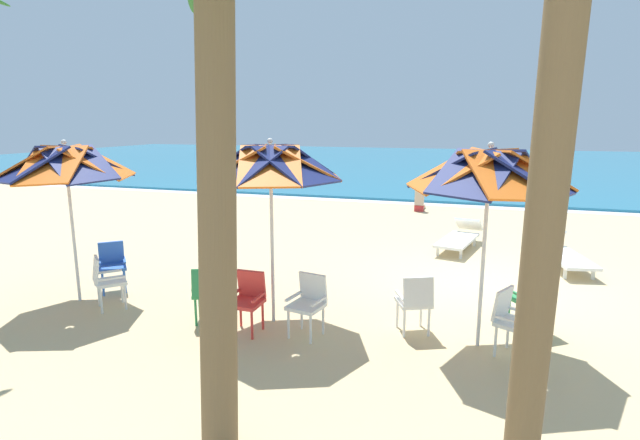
{
  "coord_description": "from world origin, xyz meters",
  "views": [
    {
      "loc": [
        -0.14,
        -9.03,
        2.94
      ],
      "look_at": [
        -3.08,
        0.13,
        1.0
      ],
      "focal_mm": 27.41,
      "sensor_mm": 36.0,
      "label": 1
    }
  ],
  "objects": [
    {
      "name": "ground_plane",
      "position": [
        0.0,
        0.0,
        0.0
      ],
      "size": [
        80.0,
        80.0,
        0.0
      ],
      "primitive_type": "plane",
      "color": "#D3B784"
    },
    {
      "name": "sea",
      "position": [
        0.0,
        27.07,
        0.05
      ],
      "size": [
        80.0,
        36.0,
        0.1
      ],
      "primitive_type": "cube",
      "color": "teal",
      "rests_on": "ground"
    },
    {
      "name": "surf_foam",
      "position": [
        0.0,
        8.77,
        0.01
      ],
      "size": [
        80.0,
        0.7,
        0.01
      ],
      "primitive_type": "cube",
      "color": "white",
      "rests_on": "ground"
    },
    {
      "name": "beach_umbrella_0",
      "position": [
        0.02,
        -2.59,
        2.32
      ],
      "size": [
        2.06,
        2.06,
        2.7
      ],
      "color": "silver",
      "rests_on": "ground"
    },
    {
      "name": "plastic_chair_0",
      "position": [
        0.4,
        -2.75,
        0.5
      ],
      "size": [
        0.61,
        0.6,
        0.87
      ],
      "color": "white",
      "rests_on": "ground"
    },
    {
      "name": "plastic_chair_1",
      "position": [
        -0.84,
        -2.48,
        0.5
      ],
      "size": [
        0.58,
        0.6,
        0.87
      ],
      "color": "white",
      "rests_on": "ground"
    },
    {
      "name": "plastic_chair_2",
      "position": [
        0.73,
        -1.88,
        0.5
      ],
      "size": [
        0.62,
        0.63,
        0.87
      ],
      "color": "#2D8C4C",
      "rests_on": "ground"
    },
    {
      "name": "beach_umbrella_1",
      "position": [
        -2.91,
        -2.67,
        2.35
      ],
      "size": [
        2.11,
        2.11,
        2.72
      ],
      "color": "silver",
      "rests_on": "ground"
    },
    {
      "name": "plastic_chair_3",
      "position": [
        -3.8,
        -3.01,
        0.5
      ],
      "size": [
        0.58,
        0.6,
        0.87
      ],
      "color": "#2D8C4C",
      "rests_on": "ground"
    },
    {
      "name": "plastic_chair_4",
      "position": [
        -3.11,
        -3.1,
        0.5
      ],
      "size": [
        0.44,
        0.47,
        0.87
      ],
      "color": "red",
      "rests_on": "ground"
    },
    {
      "name": "plastic_chair_5",
      "position": [
        -2.25,
        -2.96,
        0.5
      ],
      "size": [
        0.52,
        0.54,
        0.87
      ],
      "color": "white",
      "rests_on": "ground"
    },
    {
      "name": "beach_umbrella_2",
      "position": [
        -6.34,
        -2.88,
        2.28
      ],
      "size": [
        2.07,
        2.07,
        2.67
      ],
      "color": "silver",
      "rests_on": "ground"
    },
    {
      "name": "plastic_chair_6",
      "position": [
        -6.15,
        -2.28,
        0.5
      ],
      "size": [
        0.63,
        0.63,
        0.87
      ],
      "color": "blue",
      "rests_on": "ground"
    },
    {
      "name": "plastic_chair_7",
      "position": [
        -5.63,
        -3.03,
        0.5
      ],
      "size": [
        0.63,
        0.63,
        0.87
      ],
      "color": "white",
      "rests_on": "ground"
    },
    {
      "name": "sun_lounger_0",
      "position": [
        1.65,
        1.76,
        0.28
      ],
      "size": [
        1.08,
        2.23,
        0.62
      ],
      "color": "white",
      "rests_on": "ground"
    },
    {
      "name": "sun_lounger_1",
      "position": [
        -0.42,
        2.59,
        0.28
      ],
      "size": [
        1.07,
        2.23,
        0.62
      ],
      "color": "white",
      "rests_on": "ground"
    },
    {
      "name": "palm_tree_3",
      "position": [
        -2.24,
        -5.38,
        2.78
      ],
      "size": [
        2.85,
        2.71,
        4.58
      ],
      "color": "brown",
      "rests_on": "ground"
    },
    {
      "name": "beachgoer_seated",
      "position": [
        -1.89,
        7.42,
        0.29
      ],
      "size": [
        0.3,
        0.93,
        0.92
      ],
      "color": "red",
      "rests_on": "ground"
    }
  ]
}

